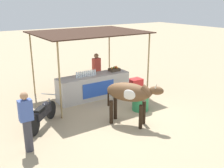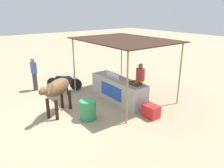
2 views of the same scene
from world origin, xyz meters
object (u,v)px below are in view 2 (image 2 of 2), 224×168
Objects in this scene: stall_counter at (118,89)px; passerby_on_street at (34,74)px; vendor_behind_counter at (140,81)px; fruit_crate at (136,83)px; cow at (57,89)px; water_barrel at (88,110)px; cooler_box at (151,111)px; motorcycle_parked at (65,82)px.

stall_counter is 4.27m from passerby_on_street.
passerby_on_street is at bearing -140.49° from vendor_behind_counter.
fruit_crate reaches higher than stall_counter.
water_barrel is at bearing 34.12° from cow.
cooler_box is at bearing -8.54° from fruit_crate.
stall_counter is 1.82× the size of passerby_on_street.
stall_counter is 2.80m from cow.
vendor_behind_counter is 3.84m from motorcycle_parked.
cow is at bearing -3.45° from passerby_on_street.
motorcycle_parked is at bearing 168.39° from water_barrel.
water_barrel is 4.25m from passerby_on_street.
fruit_crate is 0.33× the size of motorcycle_parked.
passerby_on_street reaches higher than cooler_box.
stall_counter is at bearing 36.73° from passerby_on_street.
cooler_box is 2.35m from water_barrel.
cooler_box is (1.50, -0.85, -0.61)m from vendor_behind_counter.
passerby_on_street is at bearing -143.27° from stall_counter.
stall_counter is 1.02m from vendor_behind_counter.
cooler_box is 0.45× the size of motorcycle_parked.
vendor_behind_counter is 1.83m from cooler_box.
fruit_crate is 0.26× the size of cow.
motorcycle_parked is at bearing 55.49° from passerby_on_street.
water_barrel is (0.78, -2.04, -0.12)m from stall_counter.
stall_counter reaches higher than cooler_box.
vendor_behind_counter is (-0.47, 0.70, -0.19)m from fruit_crate.
vendor_behind_counter is 2.26× the size of water_barrel.
stall_counter is 6.82× the size of fruit_crate.
cow is 1.28× the size of motorcycle_parked.
fruit_crate is at bearing 30.22° from passerby_on_street.
passerby_on_street is (-4.00, -3.30, 0.00)m from vendor_behind_counter.
cooler_box is (1.03, -0.15, -0.79)m from fruit_crate.
stall_counter is 2.19m from water_barrel.
cow is at bearing -145.88° from water_barrel.
fruit_crate is 5.17m from passerby_on_street.
fruit_crate is at bearing 82.46° from water_barrel.
fruit_crate is at bearing 65.07° from cow.
cooler_box is (2.09, -0.10, -0.24)m from stall_counter.
stall_counter is 5.00× the size of cooler_box.
vendor_behind_counter is 3.59m from cow.
motorcycle_parked is 0.81× the size of passerby_on_street.
cooler_box is 0.82× the size of water_barrel.
cooler_box is at bearing 48.58° from cow.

